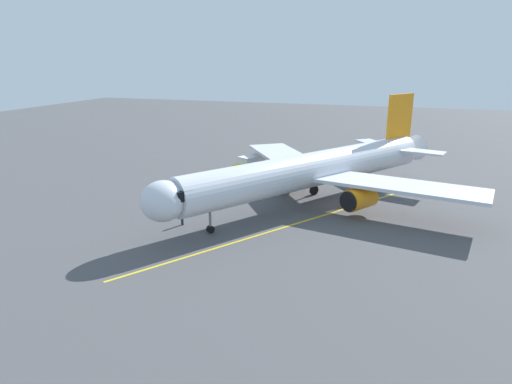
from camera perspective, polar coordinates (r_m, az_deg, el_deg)
ground_plane at (r=51.22m, az=9.46°, el=-1.53°), size 220.00×220.00×0.00m
apron_lead_in_line at (r=45.15m, az=5.61°, el=-3.91°), size 22.25×33.51×0.01m
airplane at (r=49.78m, az=7.50°, el=2.82°), size 30.68×35.55×11.50m
ground_crew_marshaller at (r=44.67m, az=-9.42°, el=-3.09°), size 0.37×0.46×1.71m
box_truck_near_nose at (r=63.06m, az=-0.85°, el=3.49°), size 3.81×4.99×2.62m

